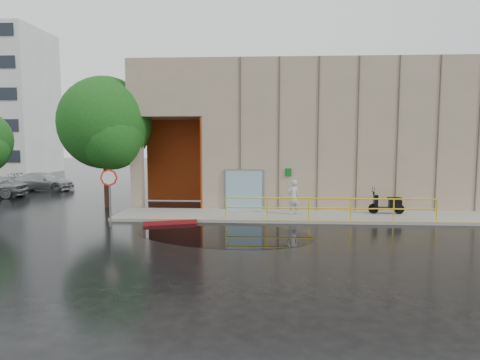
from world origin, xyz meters
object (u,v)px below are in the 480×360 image
Objects in this scene: person at (293,197)px; scooter at (387,198)px; stop_sign at (109,185)px; red_curb at (170,223)px; car_c at (43,181)px; tree_near at (107,126)px.

person reaches higher than scooter.
red_curb is (2.54, 0.58, -1.77)m from stop_sign.
scooter is 10.58m from red_curb.
car_c reaches higher than red_curb.
stop_sign is at bearing -69.11° from tree_near.
red_curb is 16.70m from car_c.
scooter is at bearing 30.59° from stop_sign.
tree_near reaches higher than scooter.
car_c is (-12.04, 11.57, 0.56)m from red_curb.
stop_sign is 0.57× the size of car_c.
stop_sign is at bearing -6.83° from person.
tree_near is (-4.40, 4.29, 4.40)m from red_curb.
stop_sign reaches higher than person.
tree_near is (7.64, -7.27, 3.85)m from car_c.
person is 0.24× the size of tree_near.
car_c is 11.23m from tree_near.
red_curb is 0.33× the size of tree_near.
red_curb is 7.56m from tree_near.
red_curb is (-5.63, -2.05, -0.91)m from person.
tree_near is (-10.04, 2.25, 3.49)m from person.
car_c is at bearing 136.42° from tree_near.
person is 6.06m from red_curb.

